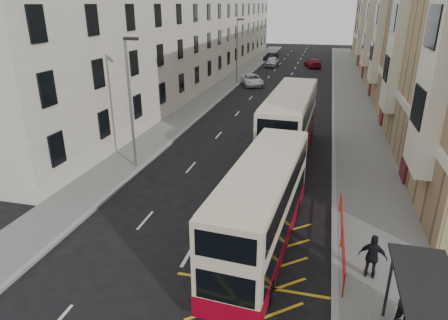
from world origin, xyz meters
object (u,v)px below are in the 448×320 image
(double_decker_front, at_px, (262,207))
(white_van, at_px, (252,80))
(double_decker_rear, at_px, (290,125))
(car_silver, at_px, (272,62))
(street_lamp_near, at_px, (130,97))
(car_red, at_px, (313,63))
(street_lamp_far, at_px, (237,48))
(car_dark, at_px, (271,57))
(pedestrian_mid, at_px, (410,304))
(pedestrian_far, at_px, (373,257))

(double_decker_front, bearing_deg, white_van, 105.07)
(double_decker_rear, bearing_deg, car_silver, 101.36)
(street_lamp_near, bearing_deg, car_red, 79.12)
(street_lamp_near, distance_m, car_red, 48.11)
(street_lamp_far, relative_size, car_dark, 1.94)
(street_lamp_near, relative_size, white_van, 1.60)
(pedestrian_mid, relative_size, car_silver, 0.39)
(double_decker_rear, xyz_separation_m, car_dark, (-8.10, 49.45, -1.63))
(street_lamp_near, relative_size, pedestrian_far, 4.44)
(pedestrian_far, xyz_separation_m, white_van, (-11.49, 37.37, -0.35))
(pedestrian_far, xyz_separation_m, car_dark, (-12.49, 62.03, -0.37))
(street_lamp_far, bearing_deg, car_silver, 81.71)
(double_decker_front, xyz_separation_m, pedestrian_mid, (5.31, -3.48, -0.97))
(white_van, bearing_deg, pedestrian_mid, -93.56)
(double_decker_front, relative_size, double_decker_rear, 0.89)
(street_lamp_near, relative_size, double_decker_rear, 0.70)
(pedestrian_far, relative_size, car_dark, 0.44)
(double_decker_front, xyz_separation_m, car_red, (-0.19, 54.07, -1.32))
(double_decker_rear, bearing_deg, street_lamp_far, 111.98)
(car_silver, bearing_deg, street_lamp_far, -97.71)
(street_lamp_near, distance_m, pedestrian_far, 16.24)
(white_van, bearing_deg, double_decker_front, -99.82)
(car_silver, height_order, car_dark, car_silver)
(street_lamp_far, relative_size, double_decker_front, 0.79)
(car_red, bearing_deg, pedestrian_far, 77.90)
(car_silver, bearing_deg, double_decker_rear, -80.08)
(pedestrian_mid, xyz_separation_m, car_dark, (-13.40, 64.45, -0.38))
(street_lamp_near, bearing_deg, double_decker_front, -37.06)
(street_lamp_far, xyz_separation_m, car_silver, (2.38, 16.31, -3.83))
(white_van, relative_size, car_red, 1.02)
(street_lamp_near, xyz_separation_m, double_decker_front, (9.24, -6.98, -2.60))
(double_decker_rear, distance_m, car_dark, 50.14)
(pedestrian_mid, height_order, pedestrian_far, pedestrian_mid)
(pedestrian_mid, relative_size, car_dark, 0.44)
(double_decker_rear, distance_m, car_silver, 42.37)
(double_decker_front, xyz_separation_m, car_silver, (-6.87, 53.29, -1.23))
(white_van, xyz_separation_m, car_dark, (-1.00, 24.66, -0.02))
(street_lamp_far, height_order, white_van, street_lamp_far)
(pedestrian_mid, relative_size, pedestrian_far, 1.01)
(pedestrian_mid, bearing_deg, white_van, 84.52)
(street_lamp_far, distance_m, car_dark, 24.33)
(pedestrian_mid, bearing_deg, pedestrian_far, 87.81)
(street_lamp_far, bearing_deg, car_red, 62.09)
(pedestrian_far, relative_size, white_van, 0.36)
(street_lamp_near, relative_size, double_decker_front, 0.79)
(street_lamp_far, xyz_separation_m, car_dark, (1.15, 23.98, -3.96))
(double_decker_rear, distance_m, white_van, 25.84)
(car_silver, bearing_deg, white_van, -90.19)
(double_decker_rear, bearing_deg, white_van, 108.00)
(double_decker_front, distance_m, car_dark, 61.51)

